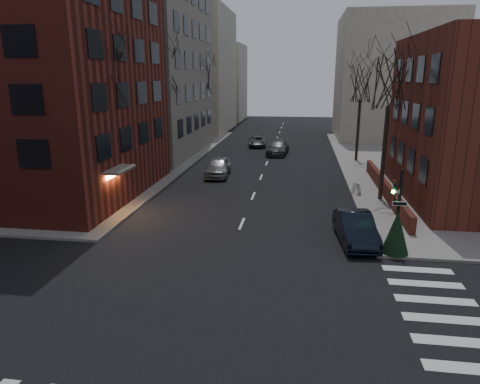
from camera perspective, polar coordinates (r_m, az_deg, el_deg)
name	(u,v)px	position (r m, az deg, el deg)	size (l,w,h in m)	color
ground	(190,349)	(14.52, -6.67, -20.08)	(160.00, 160.00, 0.00)	black
building_left_brick	(25,66)	(33.62, -26.70, 14.79)	(15.00, 15.00, 18.00)	maroon
building_left_tan	(110,20)	(50.03, -16.97, 21.12)	(18.00, 18.00, 28.00)	gray
low_wall_right	(385,188)	(31.96, 18.80, 0.46)	(0.35, 16.00, 1.00)	#5E261B
building_distant_la	(184,71)	(68.87, -7.52, 15.68)	(14.00, 16.00, 18.00)	beige
building_distant_ra	(392,78)	(62.53, 19.57, 14.09)	(14.00, 14.00, 16.00)	beige
building_distant_lb	(218,83)	(84.99, -3.00, 14.34)	(10.00, 12.00, 14.00)	beige
traffic_signal	(397,215)	(21.92, 20.15, -2.85)	(0.76, 0.44, 4.00)	black
tree_left_a	(103,74)	(28.11, -17.83, 14.77)	(4.18, 4.18, 10.26)	#2D231C
tree_left_b	(164,69)	(39.30, -10.10, 15.84)	(4.40, 4.40, 10.80)	#2D231C
tree_left_c	(201,78)	(52.80, -5.24, 14.85)	(3.96, 3.96, 9.72)	#2D231C
tree_right_a	(390,81)	(29.94, 19.42, 13.78)	(3.96, 3.96, 9.72)	#2D231C
tree_right_b	(361,84)	(43.78, 15.88, 13.69)	(3.74, 3.74, 9.18)	#2D231C
streetlamp_near	(158,128)	(35.55, -10.82, 8.33)	(0.36, 0.36, 6.28)	black
streetlamp_far	(210,110)	(54.78, -4.03, 10.91)	(0.36, 0.36, 6.28)	black
parked_sedan	(355,228)	(22.92, 15.13, -4.65)	(1.64, 4.71, 1.55)	black
car_lane_silver	(218,167)	(36.76, -2.94, 3.39)	(1.92, 4.77, 1.63)	#98989D
car_lane_gray	(278,148)	(47.15, 5.08, 5.91)	(2.08, 5.13, 1.49)	#38393C
car_lane_far	(257,141)	(52.44, 2.32, 6.76)	(2.03, 4.41, 1.23)	#414045
sandwich_board	(356,189)	(31.56, 15.26, 0.39)	(0.36, 0.51, 0.82)	silver
evergreen_shrub	(396,232)	(21.67, 20.12, -5.02)	(1.27, 1.27, 2.12)	black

